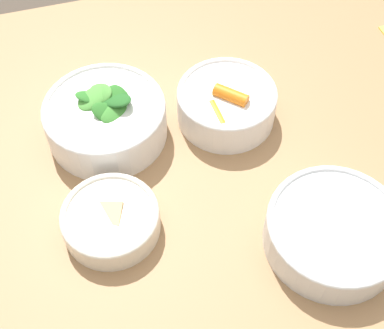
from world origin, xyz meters
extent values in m
cube|color=#99724C|center=(0.00, 0.00, 0.72)|extent=(1.11, 0.96, 0.03)
cube|color=olive|center=(-0.49, -0.42, 0.35)|extent=(0.06, 0.06, 0.70)
cube|color=olive|center=(-0.49, 0.42, 0.35)|extent=(0.06, 0.06, 0.70)
cylinder|color=white|center=(-0.17, 0.03, 0.76)|extent=(0.16, 0.16, 0.06)
torus|color=white|center=(-0.17, 0.03, 0.79)|extent=(0.16, 0.16, 0.01)
cylinder|color=orange|center=(-0.17, 0.03, 0.78)|extent=(0.05, 0.05, 0.02)
cylinder|color=orange|center=(-0.21, 0.05, 0.78)|extent=(0.02, 0.06, 0.02)
cylinder|color=orange|center=(-0.13, 0.00, 0.78)|extent=(0.05, 0.03, 0.02)
cylinder|color=orange|center=(-0.16, 0.03, 0.80)|extent=(0.06, 0.06, 0.02)
cylinder|color=white|center=(-0.19, -0.17, 0.77)|extent=(0.20, 0.20, 0.06)
torus|color=white|center=(-0.19, -0.17, 0.80)|extent=(0.20, 0.20, 0.01)
ellipsoid|color=#2D7028|center=(-0.17, -0.17, 0.80)|extent=(0.05, 0.06, 0.04)
ellipsoid|color=#2D7028|center=(-0.19, -0.15, 0.80)|extent=(0.07, 0.05, 0.04)
ellipsoid|color=#4C933D|center=(-0.22, -0.17, 0.80)|extent=(0.07, 0.06, 0.05)
ellipsoid|color=#4C933D|center=(-0.21, -0.18, 0.80)|extent=(0.06, 0.07, 0.02)
ellipsoid|color=#2D7028|center=(-0.21, -0.19, 0.80)|extent=(0.04, 0.05, 0.04)
ellipsoid|color=#3D8433|center=(-0.21, -0.24, 0.78)|extent=(0.06, 0.06, 0.05)
ellipsoid|color=#235B23|center=(-0.19, -0.15, 0.80)|extent=(0.07, 0.07, 0.04)
ellipsoid|color=#3D8433|center=(-0.17, -0.16, 0.80)|extent=(0.05, 0.06, 0.02)
ellipsoid|color=#4C933D|center=(-0.21, -0.22, 0.78)|extent=(0.06, 0.06, 0.03)
cylinder|color=silver|center=(0.10, 0.10, 0.76)|extent=(0.19, 0.19, 0.05)
torus|color=silver|center=(0.10, 0.10, 0.79)|extent=(0.19, 0.19, 0.01)
cylinder|color=#936042|center=(0.10, 0.10, 0.75)|extent=(0.18, 0.18, 0.03)
ellipsoid|color=#8E5B3D|center=(0.10, 0.10, 0.77)|extent=(0.01, 0.01, 0.01)
ellipsoid|color=#8E5B3D|center=(0.18, 0.08, 0.77)|extent=(0.01, 0.01, 0.01)
ellipsoid|color=#A36B4C|center=(0.05, 0.05, 0.77)|extent=(0.01, 0.01, 0.01)
ellipsoid|color=#AD7551|center=(0.15, 0.08, 0.77)|extent=(0.01, 0.01, 0.01)
ellipsoid|color=#8E5B3D|center=(0.06, 0.10, 0.77)|extent=(0.01, 0.01, 0.01)
ellipsoid|color=#A36B4C|center=(0.09, 0.12, 0.77)|extent=(0.01, 0.01, 0.01)
ellipsoid|color=#8E5B3D|center=(0.11, 0.04, 0.77)|extent=(0.01, 0.01, 0.01)
ellipsoid|color=#8E5B3D|center=(0.04, 0.08, 0.77)|extent=(0.01, 0.01, 0.01)
ellipsoid|color=#8E5B3D|center=(0.12, 0.04, 0.77)|extent=(0.01, 0.01, 0.01)
ellipsoid|color=#A36B4C|center=(0.12, 0.13, 0.77)|extent=(0.01, 0.01, 0.01)
ellipsoid|color=#A36B4C|center=(0.09, 0.11, 0.77)|extent=(0.01, 0.01, 0.01)
ellipsoid|color=#8E5B3D|center=(0.07, 0.14, 0.77)|extent=(0.01, 0.01, 0.01)
ellipsoid|color=#AD7551|center=(0.09, 0.02, 0.77)|extent=(0.01, 0.01, 0.01)
ellipsoid|color=#AD7551|center=(0.07, 0.10, 0.77)|extent=(0.01, 0.01, 0.01)
cylinder|color=beige|center=(0.08, 0.11, 0.77)|extent=(0.03, 0.03, 0.01)
cylinder|color=tan|center=(0.16, 0.05, 0.78)|extent=(0.03, 0.03, 0.01)
cylinder|color=#E0A88E|center=(0.16, 0.08, 0.77)|extent=(0.02, 0.02, 0.01)
cylinder|color=silver|center=(-0.01, -0.20, 0.75)|extent=(0.14, 0.14, 0.04)
torus|color=silver|center=(-0.01, -0.20, 0.77)|extent=(0.14, 0.14, 0.01)
cube|color=tan|center=(-0.01, -0.16, 0.76)|extent=(0.05, 0.05, 0.01)
cube|color=tan|center=(-0.01, -0.20, 0.76)|extent=(0.06, 0.06, 0.02)
cube|color=tan|center=(-0.03, -0.21, 0.77)|extent=(0.06, 0.07, 0.01)
cube|color=tan|center=(-0.01, -0.20, 0.77)|extent=(0.05, 0.05, 0.02)
camera|label=1|loc=(0.40, -0.20, 1.42)|focal=50.00mm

